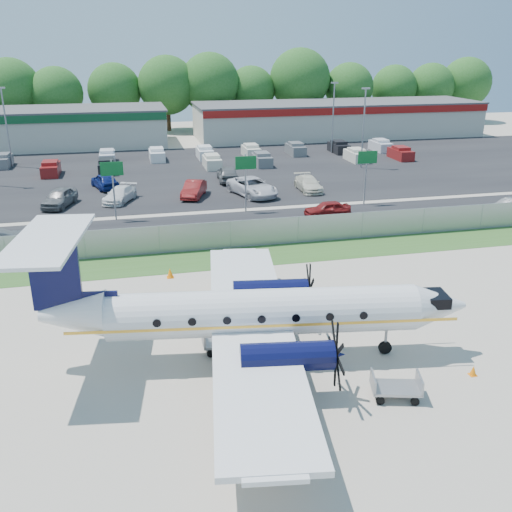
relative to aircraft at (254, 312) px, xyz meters
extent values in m
plane|color=#B4A998|center=(1.79, 1.27, -2.38)|extent=(170.00, 170.00, 0.00)
cube|color=#2D561E|center=(1.79, 13.27, -2.38)|extent=(170.00, 4.00, 0.02)
cube|color=black|center=(1.79, 20.27, -2.37)|extent=(170.00, 8.00, 0.02)
cube|color=black|center=(1.79, 41.27, -2.37)|extent=(170.00, 32.00, 0.02)
cube|color=gray|center=(1.79, 15.27, -1.38)|extent=(120.00, 0.02, 1.90)
cube|color=gray|center=(1.79, 15.27, -0.40)|extent=(120.00, 0.06, 0.06)
cube|color=gray|center=(1.79, 15.27, -2.33)|extent=(120.00, 0.06, 0.06)
cube|color=beige|center=(27.79, 63.27, 0.12)|extent=(44.00, 12.00, 5.00)
cube|color=#474749|center=(27.79, 63.27, 2.74)|extent=(44.40, 12.40, 0.24)
cube|color=maroon|center=(27.79, 57.17, 2.12)|extent=(44.00, 0.20, 1.00)
cylinder|color=gray|center=(-6.21, 24.27, 0.12)|extent=(0.14, 0.14, 5.00)
cube|color=#0C5923|center=(-6.21, 24.12, 1.92)|extent=(1.80, 0.08, 1.10)
cylinder|color=gray|center=(4.79, 24.27, 0.12)|extent=(0.14, 0.14, 5.00)
cube|color=#0C5923|center=(4.79, 24.12, 1.92)|extent=(1.80, 0.08, 1.10)
cylinder|color=gray|center=(15.79, 24.27, 0.12)|extent=(0.14, 0.14, 5.00)
cube|color=#0C5923|center=(15.79, 24.12, 1.92)|extent=(1.80, 0.08, 1.10)
cylinder|color=gray|center=(21.79, 39.27, 2.12)|extent=(0.18, 0.18, 9.00)
cube|color=gray|center=(21.79, 39.27, 6.62)|extent=(0.90, 0.35, 0.18)
cylinder|color=gray|center=(-18.21, 49.27, 2.12)|extent=(0.18, 0.18, 9.00)
cube|color=gray|center=(-18.21, 49.27, 6.62)|extent=(0.90, 0.35, 0.18)
cylinder|color=gray|center=(21.79, 49.27, 2.12)|extent=(0.18, 0.18, 9.00)
cube|color=gray|center=(21.79, 49.27, 6.62)|extent=(0.90, 0.35, 0.18)
cylinder|color=silver|center=(0.44, -0.06, 0.00)|extent=(14.02, 4.09, 2.11)
cone|color=silver|center=(8.50, -1.24, 0.00)|extent=(2.72, 2.44, 2.11)
cone|color=silver|center=(-7.84, 1.15, 0.22)|extent=(3.16, 2.50, 2.11)
cube|color=black|center=(8.28, -1.21, 0.39)|extent=(1.20, 1.57, 0.50)
cube|color=silver|center=(-0.11, 0.02, -0.61)|extent=(6.34, 19.82, 0.24)
cylinder|color=black|center=(0.63, -3.34, -0.44)|extent=(3.91, 1.75, 1.22)
cylinder|color=black|center=(1.56, 3.02, -0.44)|extent=(3.91, 1.75, 1.22)
cube|color=black|center=(-8.39, 1.23, 2.11)|extent=(2.11, 0.50, 3.21)
cube|color=silver|center=(-8.50, 1.25, 3.71)|extent=(3.63, 7.19, 0.16)
cylinder|color=gray|center=(6.14, -0.90, -1.66)|extent=(0.13, 0.13, 1.44)
cylinder|color=black|center=(6.14, -0.90, -2.07)|extent=(0.64, 0.29, 0.62)
cylinder|color=black|center=(-0.58, -3.16, -2.03)|extent=(0.77, 0.54, 0.71)
cylinder|color=black|center=(0.35, 3.20, -2.03)|extent=(0.77, 0.54, 0.71)
cube|color=silver|center=(-0.60, -3.03, -1.91)|extent=(2.25, 1.44, 0.61)
cube|color=silver|center=(-0.17, -3.00, -1.43)|extent=(1.03, 1.19, 0.43)
cube|color=black|center=(0.22, -2.97, -1.41)|extent=(0.22, 0.96, 0.35)
cylinder|color=black|center=(-1.33, -3.75, -2.12)|extent=(0.53, 0.22, 0.52)
cylinder|color=black|center=(-1.42, -2.41, -2.12)|extent=(0.53, 0.22, 0.52)
cylinder|color=black|center=(0.22, -3.65, -2.12)|extent=(0.53, 0.22, 0.52)
cylinder|color=black|center=(0.13, -2.30, -2.12)|extent=(0.53, 0.22, 0.52)
cube|color=gray|center=(-1.18, 1.15, -1.92)|extent=(2.09, 1.28, 0.12)
cube|color=gray|center=(-2.16, 1.17, -1.61)|extent=(0.10, 1.24, 0.62)
cube|color=gray|center=(-0.19, 1.13, -1.61)|extent=(0.10, 1.24, 0.62)
cylinder|color=black|center=(-1.91, 0.59, -2.20)|extent=(0.37, 0.13, 0.37)
cylinder|color=black|center=(-1.89, 1.73, -2.20)|extent=(0.37, 0.13, 0.37)
cylinder|color=black|center=(-0.46, 0.57, -2.20)|extent=(0.37, 0.13, 0.37)
cylinder|color=black|center=(-0.44, 1.71, -2.20)|extent=(0.37, 0.13, 0.37)
cube|color=gray|center=(5.03, -4.30, -1.94)|extent=(2.23, 1.67, 0.12)
cube|color=gray|center=(4.11, -4.05, -1.64)|extent=(0.39, 1.17, 0.60)
cube|color=gray|center=(5.94, -4.55, -1.64)|extent=(0.39, 1.17, 0.60)
cylinder|color=black|center=(4.21, -4.64, -2.21)|extent=(0.38, 0.21, 0.36)
cylinder|color=black|center=(4.50, -3.59, -2.21)|extent=(0.38, 0.21, 0.36)
cylinder|color=black|center=(5.55, -5.01, -2.21)|extent=(0.38, 0.21, 0.36)
cylinder|color=black|center=(5.84, -3.95, -2.21)|extent=(0.38, 0.21, 0.36)
cone|color=orange|center=(9.13, -3.52, -2.15)|extent=(0.31, 0.31, 0.46)
cube|color=orange|center=(9.13, -3.52, -2.37)|extent=(0.33, 0.33, 0.03)
cone|color=orange|center=(-2.92, 10.72, -2.08)|extent=(0.41, 0.41, 0.62)
cube|color=orange|center=(-2.92, 10.72, -2.37)|extent=(0.43, 0.43, 0.03)
imported|color=#595B5E|center=(-14.28, 18.78, -2.38)|extent=(4.58, 2.77, 1.43)
imported|color=maroon|center=(11.15, 21.19, -2.38)|extent=(3.93, 1.59, 1.34)
imported|color=#595B5E|center=(-11.10, 29.62, -2.38)|extent=(3.32, 5.15, 1.63)
imported|color=silver|center=(-5.85, 30.02, -2.38)|extent=(3.65, 5.09, 1.37)
imported|color=maroon|center=(1.03, 30.25, -2.38)|extent=(3.09, 4.91, 1.53)
imported|color=silver|center=(6.57, 29.57, -2.38)|extent=(4.57, 6.74, 1.71)
imported|color=beige|center=(12.37, 30.16, -2.38)|extent=(2.11, 4.93, 1.42)
imported|color=navy|center=(-7.27, 35.58, -2.38)|extent=(3.20, 5.01, 1.59)
imported|color=#595B5E|center=(5.32, 35.97, -2.38)|extent=(2.38, 5.15, 1.71)
camera|label=1|loc=(-5.07, -22.53, 11.35)|focal=40.00mm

